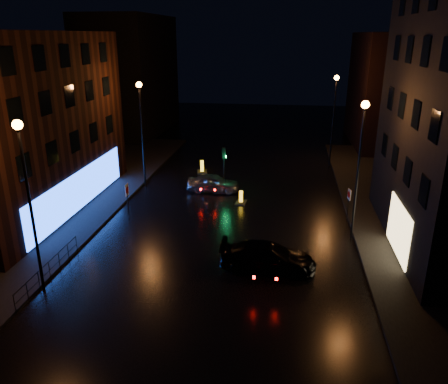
# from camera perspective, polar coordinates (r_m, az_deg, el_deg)

# --- Properties ---
(ground) EXTENTS (120.00, 120.00, 0.00)m
(ground) POSITION_cam_1_polar(r_m,az_deg,el_deg) (22.63, -2.08, -11.48)
(ground) COLOR black
(ground) RESTS_ON ground
(pavement_left) EXTENTS (12.00, 44.00, 0.15)m
(pavement_left) POSITION_cam_1_polar(r_m,az_deg,el_deg) (34.26, -23.27, -1.78)
(pavement_left) COLOR black
(pavement_left) RESTS_ON ground
(pavement_right) EXTENTS (12.00, 44.00, 0.15)m
(pavement_right) POSITION_cam_1_polar(r_m,az_deg,el_deg) (31.22, 27.12, -4.44)
(pavement_right) COLOR black
(pavement_right) RESTS_ON ground
(building_left) EXTENTS (10.00, 18.00, 12.00)m
(building_left) POSITION_cam_1_polar(r_m,az_deg,el_deg) (33.54, -26.86, 7.85)
(building_left) COLOR black
(building_left) RESTS_ON ground
(building_far_left) EXTENTS (8.00, 16.00, 14.00)m
(building_far_left) POSITION_cam_1_polar(r_m,az_deg,el_deg) (57.63, -12.08, 14.70)
(building_far_left) COLOR black
(building_far_left) RESTS_ON ground
(building_far_right) EXTENTS (8.00, 14.00, 12.00)m
(building_far_right) POSITION_cam_1_polar(r_m,az_deg,el_deg) (52.59, 21.22, 12.27)
(building_far_right) COLOR black
(building_far_right) RESTS_ON ground
(street_lamp_lnear) EXTENTS (0.44, 0.44, 8.37)m
(street_lamp_lnear) POSITION_cam_1_polar(r_m,az_deg,el_deg) (21.36, -24.37, 1.16)
(street_lamp_lnear) COLOR black
(street_lamp_lnear) RESTS_ON ground
(street_lamp_lfar) EXTENTS (0.44, 0.44, 8.37)m
(street_lamp_lfar) POSITION_cam_1_polar(r_m,az_deg,el_deg) (35.44, -10.77, 9.44)
(street_lamp_lfar) COLOR black
(street_lamp_lfar) RESTS_ON ground
(street_lamp_rnear) EXTENTS (0.44, 0.44, 8.37)m
(street_lamp_rnear) POSITION_cam_1_polar(r_m,az_deg,el_deg) (26.11, 17.39, 5.21)
(street_lamp_rnear) COLOR black
(street_lamp_rnear) RESTS_ON ground
(street_lamp_rfar) EXTENTS (0.44, 0.44, 8.37)m
(street_lamp_rfar) POSITION_cam_1_polar(r_m,az_deg,el_deg) (41.68, 14.20, 10.72)
(street_lamp_rfar) COLOR black
(street_lamp_rfar) RESTS_ON ground
(traffic_signal) EXTENTS (1.40, 2.40, 3.45)m
(traffic_signal) POSITION_cam_1_polar(r_m,az_deg,el_deg) (35.19, -0.00, 1.20)
(traffic_signal) COLOR black
(traffic_signal) RESTS_ON ground
(guard_railing) EXTENTS (0.05, 6.04, 1.00)m
(guard_railing) POSITION_cam_1_polar(r_m,az_deg,el_deg) (24.06, -21.91, -8.98)
(guard_railing) COLOR black
(guard_railing) RESTS_ON ground
(silver_hatchback) EXTENTS (4.16, 1.84, 1.39)m
(silver_hatchback) POSITION_cam_1_polar(r_m,az_deg,el_deg) (34.59, -1.41, 1.20)
(silver_hatchback) COLOR #ADAFB5
(silver_hatchback) RESTS_ON ground
(dark_sedan) EXTENTS (5.05, 2.08, 1.46)m
(dark_sedan) POSITION_cam_1_polar(r_m,az_deg,el_deg) (23.37, 5.74, -8.42)
(dark_sedan) COLOR black
(dark_sedan) RESTS_ON ground
(bollard_near) EXTENTS (0.82, 1.15, 0.95)m
(bollard_near) POSITION_cam_1_polar(r_m,az_deg,el_deg) (32.32, 2.23, -1.10)
(bollard_near) COLOR black
(bollard_near) RESTS_ON ground
(bollard_far) EXTENTS (1.10, 1.42, 1.11)m
(bollard_far) POSITION_cam_1_polar(r_m,az_deg,el_deg) (39.59, -2.88, 2.92)
(bollard_far) COLOR black
(bollard_far) RESTS_ON ground
(road_sign_left) EXTENTS (0.09, 0.58, 2.41)m
(road_sign_left) POSITION_cam_1_polar(r_m,az_deg,el_deg) (29.86, -12.54, -0.11)
(road_sign_left) COLOR black
(road_sign_left) RESTS_ON ground
(road_sign_right) EXTENTS (0.16, 0.53, 2.18)m
(road_sign_right) POSITION_cam_1_polar(r_m,az_deg,el_deg) (30.03, 16.01, -0.65)
(road_sign_right) COLOR black
(road_sign_right) RESTS_ON ground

